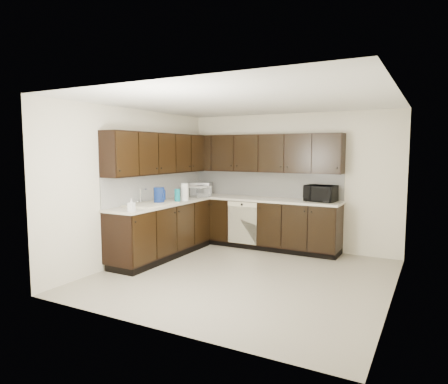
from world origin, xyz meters
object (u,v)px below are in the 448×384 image
at_px(microwave, 321,193).
at_px(toaster_oven, 201,188).
at_px(storage_bin, 196,192).
at_px(blue_pitcher, 159,195).
at_px(sink, 151,208).

height_order(microwave, toaster_oven, microwave).
relative_size(toaster_oven, storage_bin, 0.81).
xyz_separation_m(storage_bin, blue_pitcher, (-0.01, -1.15, 0.04)).
height_order(sink, microwave, microwave).
height_order(toaster_oven, blue_pitcher, blue_pitcher).
distance_m(storage_bin, blue_pitcher, 1.15).
bearing_deg(microwave, blue_pitcher, -139.69).
xyz_separation_m(sink, toaster_oven, (-0.07, 1.68, 0.18)).
bearing_deg(blue_pitcher, microwave, 49.56).
distance_m(sink, blue_pitcher, 0.29).
distance_m(toaster_oven, storage_bin, 0.34).
height_order(sink, storage_bin, sink).
xyz_separation_m(sink, storage_bin, (0.02, 1.36, 0.15)).
relative_size(sink, storage_bin, 1.68).
bearing_deg(storage_bin, microwave, 8.97).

